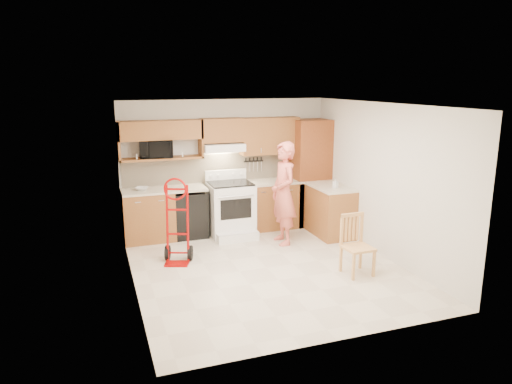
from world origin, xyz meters
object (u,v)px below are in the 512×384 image
microwave (156,149)px  dining_chair (358,245)px  hand_truck (177,225)px  range (232,205)px  person (283,193)px

microwave → dining_chair: (2.53, -2.76, -1.20)m
microwave → hand_truck: 1.74m
range → person: size_ratio=0.65×
microwave → range: microwave is taller
range → person: 1.08m
person → dining_chair: bearing=16.4°
range → hand_truck: 1.59m
range → dining_chair: range is taller
range → dining_chair: bearing=-62.6°
range → hand_truck: bearing=-139.3°
hand_truck → dining_chair: hand_truck is taller
person → dining_chair: (0.50, -1.68, -0.46)m
hand_truck → dining_chair: (2.45, -1.36, -0.17)m
microwave → dining_chair: 3.93m
microwave → person: person is taller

